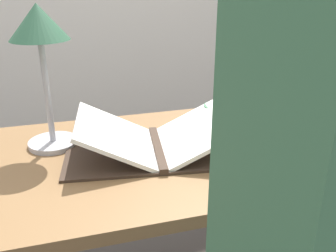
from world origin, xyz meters
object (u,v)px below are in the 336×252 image
book_stack_tall (290,98)px  open_book (157,141)px  reading_lamp (40,39)px  book_standing_upright (246,101)px  coffee_mug (217,118)px

book_stack_tall → open_book: bearing=-171.5°
book_stack_tall → reading_lamp: bearing=175.8°
open_book → book_stack_tall: bearing=16.5°
book_stack_tall → book_standing_upright: 0.18m
open_book → coffee_mug: 0.25m
book_stack_tall → book_standing_upright: size_ratio=1.45×
open_book → book_standing_upright: book_standing_upright is taller
coffee_mug → book_standing_upright: bearing=-19.2°
open_book → book_stack_tall: size_ratio=1.82×
book_standing_upright → book_stack_tall: bearing=-4.9°
book_standing_upright → reading_lamp: size_ratio=0.52×
reading_lamp → book_stack_tall: bearing=-4.2°
open_book → reading_lamp: 0.44m
coffee_mug → reading_lamp: bearing=175.4°
book_stack_tall → coffee_mug: size_ratio=2.85×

